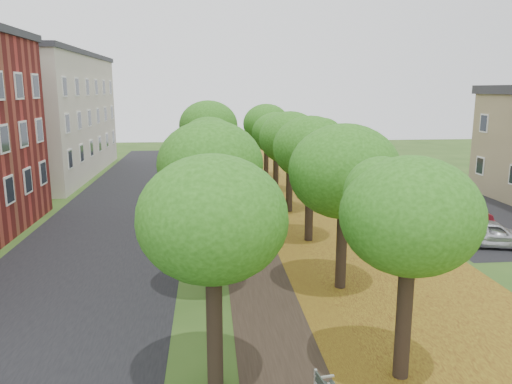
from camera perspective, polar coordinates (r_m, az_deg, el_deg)
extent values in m
plane|color=#2D4C19|center=(13.69, 5.25, -20.77)|extent=(120.00, 120.00, 0.00)
cube|color=black|center=(27.83, -16.20, -4.07)|extent=(8.00, 70.00, 0.01)
cube|color=black|center=(27.43, -0.58, -3.82)|extent=(3.20, 70.00, 0.01)
cube|color=olive|center=(28.29, 9.58, -3.51)|extent=(7.50, 70.00, 0.01)
cube|color=black|center=(32.40, 23.79, -2.41)|extent=(9.00, 16.00, 0.01)
cylinder|color=black|center=(12.70, -4.76, -15.14)|extent=(0.40, 0.40, 3.23)
ellipsoid|color=#245C13|center=(11.70, -5.00, -2.72)|extent=(3.71, 3.71, 3.15)
cylinder|color=black|center=(18.25, -5.06, -6.63)|extent=(0.40, 0.40, 3.23)
ellipsoid|color=#245C13|center=(17.57, -5.22, 2.13)|extent=(3.71, 3.71, 3.15)
cylinder|color=black|center=(24.02, -5.21, -2.14)|extent=(0.40, 0.40, 3.23)
ellipsoid|color=#245C13|center=(23.51, -5.33, 4.54)|extent=(3.71, 3.71, 3.15)
cylinder|color=black|center=(29.89, -5.30, 0.59)|extent=(0.40, 0.40, 3.23)
ellipsoid|color=#245C13|center=(29.48, -5.40, 5.98)|extent=(3.71, 3.71, 3.15)
cylinder|color=black|center=(35.79, -5.36, 2.43)|extent=(0.40, 0.40, 3.23)
ellipsoid|color=#245C13|center=(35.45, -5.44, 6.93)|extent=(3.71, 3.71, 3.15)
cylinder|color=black|center=(41.73, -5.40, 3.75)|extent=(0.40, 0.40, 3.23)
ellipsoid|color=#245C13|center=(41.44, -5.48, 7.61)|extent=(3.71, 3.71, 3.15)
cylinder|color=black|center=(13.60, 16.53, -13.71)|extent=(0.40, 0.40, 3.23)
ellipsoid|color=#245C13|center=(12.68, 17.27, -2.09)|extent=(3.71, 3.71, 3.15)
cylinder|color=black|center=(18.89, 9.74, -6.12)|extent=(0.40, 0.40, 3.23)
ellipsoid|color=#245C13|center=(18.24, 10.05, 2.35)|extent=(3.71, 3.71, 3.15)
cylinder|color=black|center=(24.51, 6.09, -1.88)|extent=(0.40, 0.40, 3.23)
ellipsoid|color=#245C13|center=(24.01, 6.23, 4.67)|extent=(3.71, 3.71, 3.15)
cylinder|color=black|center=(30.28, 3.82, 0.76)|extent=(0.40, 0.40, 3.23)
ellipsoid|color=#245C13|center=(29.88, 3.90, 6.08)|extent=(3.71, 3.71, 3.15)
cylinder|color=black|center=(36.12, 2.28, 2.56)|extent=(0.40, 0.40, 3.23)
ellipsoid|color=#245C13|center=(35.79, 2.32, 7.02)|extent=(3.71, 3.71, 3.15)
cylinder|color=black|center=(42.01, 1.17, 3.85)|extent=(0.40, 0.40, 3.23)
ellipsoid|color=#245C13|center=(41.72, 1.19, 7.69)|extent=(3.71, 3.71, 3.15)
cube|color=beige|center=(46.77, -24.13, 7.81)|extent=(10.00, 20.00, 10.00)
cube|color=#2D2D33|center=(46.80, -24.67, 14.16)|extent=(10.30, 20.30, 0.40)
cube|color=silver|center=(12.77, 7.93, -20.20)|extent=(0.44, 0.13, 0.04)
imported|color=silver|center=(26.13, 25.30, -4.30)|extent=(4.07, 2.46, 1.30)
imported|color=maroon|center=(29.31, 21.58, -2.31)|extent=(4.18, 1.94, 1.33)
imported|color=#323237|center=(31.69, 19.38, -1.21)|extent=(4.61, 2.66, 1.26)
imported|color=white|center=(34.38, 18.08, 0.03)|extent=(5.53, 3.04, 1.47)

